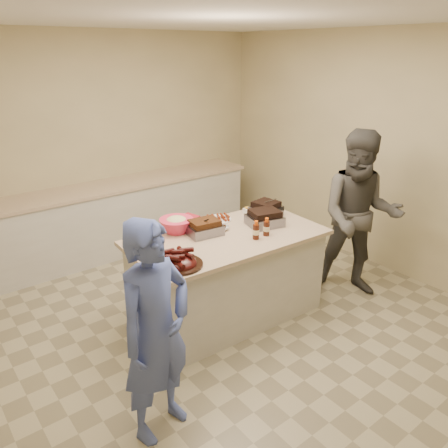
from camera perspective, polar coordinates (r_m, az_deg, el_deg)
room at (r=4.33m, az=0.37°, el=-12.82°), size 4.50×5.00×2.70m
back_counter at (r=5.82m, az=-13.18°, el=1.00°), size 3.60×0.64×0.90m
island at (r=4.45m, az=0.40°, el=-11.76°), size 1.86×1.04×0.86m
rib_platter at (r=3.51m, az=-5.78°, el=-5.41°), size 0.44×0.44×0.15m
pulled_pork_tray at (r=4.06m, az=-2.53°, el=-1.38°), size 0.33×0.27×0.09m
brisket_tray at (r=4.30m, az=5.29°, el=-0.14°), size 0.38×0.34×0.10m
roasting_pan at (r=4.53m, az=5.46°, el=1.06°), size 0.31×0.31×0.11m
coleslaw_bowl at (r=4.15m, az=-6.18°, el=-1.00°), size 0.34×0.34×0.22m
sausage_plate at (r=4.41m, az=-0.75°, el=0.55°), size 0.34×0.34×0.04m
mac_cheese_dish at (r=4.61m, az=4.50°, el=1.45°), size 0.28×0.21×0.07m
bbq_bottle_a at (r=4.06m, az=5.53°, el=-1.48°), size 0.06×0.06×0.17m
bbq_bottle_b at (r=3.98m, az=4.17°, el=-1.95°), size 0.06×0.06×0.17m
mustard_bottle at (r=4.12m, az=-4.35°, el=-1.08°), size 0.05×0.05×0.13m
sauce_bowl at (r=4.16m, az=-0.16°, el=-0.77°), size 0.12×0.04×0.12m
plate_stack_large at (r=3.80m, az=-10.06°, el=-3.43°), size 0.27×0.27×0.03m
plate_stack_small at (r=3.67m, az=-9.67°, el=-4.37°), size 0.17×0.17×0.02m
plastic_cup at (r=3.97m, az=-10.28°, el=-2.31°), size 0.10×0.09×0.09m
basket_stack at (r=4.23m, az=-4.92°, el=-0.51°), size 0.25×0.21×0.11m
guest_blue at (r=3.42m, az=-8.03°, el=-24.46°), size 0.94×1.65×0.37m
guest_gray at (r=5.05m, az=16.14°, el=-8.32°), size 1.89×1.79×0.66m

